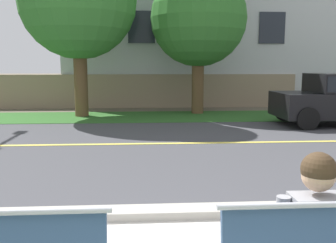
% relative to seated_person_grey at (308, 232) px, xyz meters
% --- Properties ---
extents(ground_plane, '(140.00, 140.00, 0.00)m').
position_rel_seated_person_grey_xyz_m(ground_plane, '(-0.99, 7.55, -0.68)').
color(ground_plane, '#665B4C').
extents(curb_edge, '(44.00, 0.30, 0.11)m').
position_rel_seated_person_grey_xyz_m(curb_edge, '(-0.99, 1.90, -0.62)').
color(curb_edge, '#ADA89E').
rests_on(curb_edge, ground_plane).
extents(street_asphalt, '(52.00, 8.00, 0.01)m').
position_rel_seated_person_grey_xyz_m(street_asphalt, '(-0.99, 6.05, -0.67)').
color(street_asphalt, '#424247').
rests_on(street_asphalt, ground_plane).
extents(road_centre_line, '(48.00, 0.14, 0.01)m').
position_rel_seated_person_grey_xyz_m(road_centre_line, '(-0.99, 6.05, -0.67)').
color(road_centre_line, '#E0CC4C').
rests_on(road_centre_line, ground_plane).
extents(far_verge_grass, '(48.00, 2.80, 0.02)m').
position_rel_seated_person_grey_xyz_m(far_verge_grass, '(-0.99, 10.57, -0.67)').
color(far_verge_grass, '#2D6026').
rests_on(far_verge_grass, ground_plane).
extents(seated_person_grey, '(0.52, 0.68, 1.25)m').
position_rel_seated_person_grey_xyz_m(seated_person_grey, '(0.00, 0.00, 0.00)').
color(seated_person_grey, '#47382D').
rests_on(seated_person_grey, ground_plane).
extents(shade_tree_centre, '(3.45, 3.45, 5.69)m').
position_rel_seated_person_grey_xyz_m(shade_tree_centre, '(0.98, 11.30, 3.02)').
color(shade_tree_centre, brown).
rests_on(shade_tree_centre, ground_plane).
extents(garden_wall, '(13.00, 0.36, 1.40)m').
position_rel_seated_person_grey_xyz_m(garden_wall, '(-1.17, 13.46, 0.02)').
color(garden_wall, gray).
rests_on(garden_wall, ground_plane).
extents(house_across_street, '(13.15, 6.91, 6.66)m').
position_rel_seated_person_grey_xyz_m(house_across_street, '(1.55, 16.66, 2.70)').
color(house_across_street, '#B7BCC1').
rests_on(house_across_street, ground_plane).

